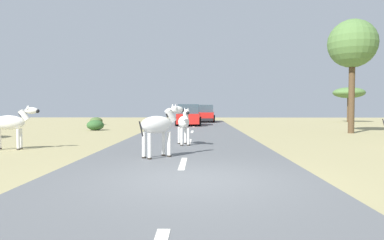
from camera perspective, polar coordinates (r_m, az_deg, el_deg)
name	(u,v)px	position (r m, az deg, el deg)	size (l,w,h in m)	color
ground_plane	(194,181)	(7.38, 0.30, -10.03)	(90.00, 90.00, 0.00)	#998E60
road	(179,180)	(7.38, -2.22, -9.82)	(6.00, 64.00, 0.05)	#56595B
lane_markings	(175,190)	(6.40, -2.76, -11.42)	(0.16, 56.00, 0.01)	silver
zebra_0	(184,123)	(13.78, -1.32, -0.45)	(0.62, 1.56, 1.48)	silver
zebra_2	(159,125)	(10.44, -5.39, -0.88)	(1.38, 1.34, 1.61)	silver
zebra_3	(11,123)	(14.31, -27.50, -0.47)	(1.71, 0.64, 1.62)	silver
car_0	(205,114)	(35.58, 2.15, 0.98)	(2.19, 4.42, 1.74)	red
car_1	(189,116)	(28.75, -0.53, 0.71)	(2.07, 4.37, 1.74)	red
tree_1	(352,45)	(23.05, 24.81, 11.14)	(2.83, 2.83, 6.73)	#4C3823
tree_3	(349,93)	(39.47, 24.33, 4.04)	(3.17, 3.17, 3.60)	#4C3823
bush_0	(95,125)	(24.16, -15.56, -0.83)	(1.14, 1.03, 0.69)	#2D5628
bush_1	(96,121)	(31.76, -15.43, -0.16)	(1.11, 1.00, 0.67)	#425B2D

